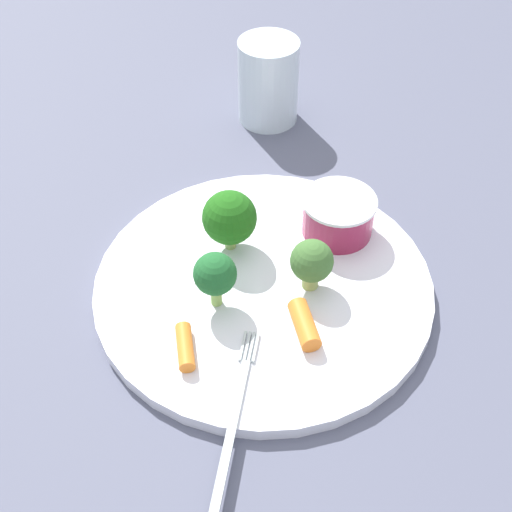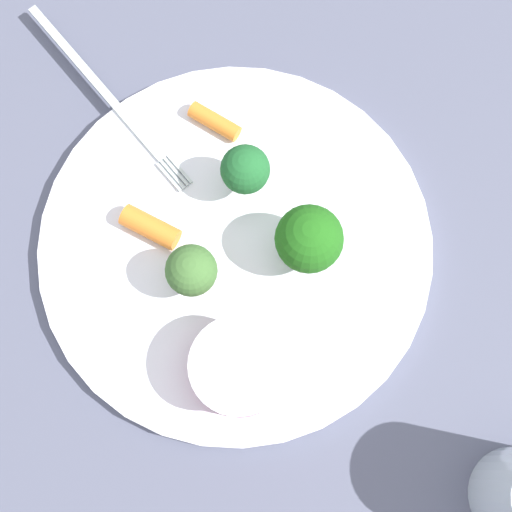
# 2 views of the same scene
# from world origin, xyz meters

# --- Properties ---
(ground_plane) EXTENTS (2.40, 2.40, 0.00)m
(ground_plane) POSITION_xyz_m (0.00, 0.00, 0.00)
(ground_plane) COLOR #515469
(plate) EXTENTS (0.29, 0.29, 0.01)m
(plate) POSITION_xyz_m (0.00, 0.00, 0.01)
(plate) COLOR white
(plate) RESTS_ON ground_plane
(sauce_cup) EXTENTS (0.07, 0.07, 0.04)m
(sauce_cup) POSITION_xyz_m (-0.05, 0.08, 0.03)
(sauce_cup) COLOR #952145
(sauce_cup) RESTS_ON plate
(broccoli_floret_0) EXTENTS (0.04, 0.04, 0.05)m
(broccoli_floret_0) POSITION_xyz_m (0.02, -0.04, 0.05)
(broccoli_floret_0) COLOR #8AB958
(broccoli_floret_0) RESTS_ON plate
(broccoli_floret_1) EXTENTS (0.04, 0.04, 0.05)m
(broccoli_floret_1) POSITION_xyz_m (0.01, 0.04, 0.04)
(broccoli_floret_1) COLOR #99AD5B
(broccoli_floret_1) RESTS_ON plate
(broccoli_floret_2) EXTENTS (0.05, 0.05, 0.06)m
(broccoli_floret_2) POSITION_xyz_m (-0.05, -0.02, 0.05)
(broccoli_floret_2) COLOR #8DAF5E
(broccoli_floret_2) RESTS_ON plate
(carrot_stick_0) EXTENTS (0.04, 0.02, 0.02)m
(carrot_stick_0) POSITION_xyz_m (0.06, 0.02, 0.02)
(carrot_stick_0) COLOR orange
(carrot_stick_0) RESTS_ON plate
(carrot_stick_1) EXTENTS (0.04, 0.01, 0.01)m
(carrot_stick_1) POSITION_xyz_m (0.06, -0.07, 0.02)
(carrot_stick_1) COLOR orange
(carrot_stick_1) RESTS_ON plate
(fork) EXTENTS (0.19, 0.07, 0.00)m
(fork) POSITION_xyz_m (0.14, -0.05, 0.01)
(fork) COLOR #B6C1C2
(fork) RESTS_ON plate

